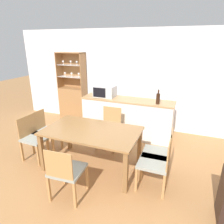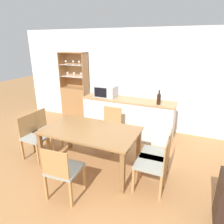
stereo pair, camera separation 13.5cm
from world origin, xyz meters
The scene contains 13 objects.
ground_plane centered at (0.00, 0.00, 0.00)m, with size 18.00×18.00×0.00m, color #B27A47.
wall_back centered at (0.00, 2.63, 1.27)m, with size 6.80×0.06×2.55m.
kitchen_counter centered at (0.13, 1.94, 0.47)m, with size 2.21×0.55×0.94m.
display_cabinet centered at (-1.68, 2.43, 0.61)m, with size 0.79×0.35×1.95m.
dining_table centered at (-0.05, 0.43, 0.66)m, with size 1.68×0.99×0.75m.
dining_chair_head_far centered at (-0.05, 1.26, 0.46)m, with size 0.46×0.46×0.87m.
dining_chair_side_right_near centered at (1.14, 0.28, 0.46)m, with size 0.46×0.46×0.87m.
dining_chair_side_left_far centered at (-1.23, 0.58, 0.46)m, with size 0.49×0.49×0.87m.
dining_chair_side_right_far centered at (1.14, 0.58, 0.46)m, with size 0.47×0.47×0.87m.
dining_chair_head_near centered at (-0.05, -0.41, 0.46)m, with size 0.49×0.49×0.87m.
dining_chair_side_left_near centered at (-1.23, 0.28, 0.46)m, with size 0.48×0.48×0.87m.
microwave centered at (-0.45, 1.97, 1.07)m, with size 0.50×0.37×0.27m.
wine_bottle centered at (0.87, 1.82, 1.06)m, with size 0.08×0.08×0.32m.
Camera 1 is at (1.47, -2.44, 2.23)m, focal length 32.00 mm.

